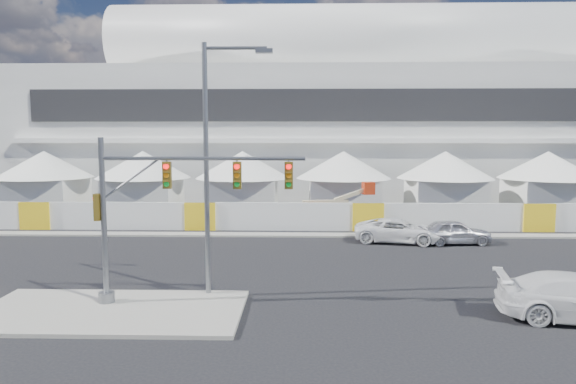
{
  "coord_description": "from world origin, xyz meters",
  "views": [
    {
      "loc": [
        1.23,
        -21.75,
        6.7
      ],
      "look_at": [
        0.41,
        10.0,
        3.26
      ],
      "focal_mm": 32.0,
      "sensor_mm": 36.0,
      "label": 1
    }
  ],
  "objects_px": {
    "lot_car_b": "(574,217)",
    "boom_lift": "(319,215)",
    "pickup_curb": "(398,231)",
    "streetlight_median": "(213,152)",
    "traffic_mast": "(151,212)",
    "sedan_silver": "(454,232)"
  },
  "relations": [
    {
      "from": "streetlight_median",
      "to": "boom_lift",
      "type": "relative_size",
      "value": 1.56
    },
    {
      "from": "pickup_curb",
      "to": "boom_lift",
      "type": "xyz_separation_m",
      "value": [
        -4.82,
        5.46,
        0.13
      ]
    },
    {
      "from": "pickup_curb",
      "to": "traffic_mast",
      "type": "relative_size",
      "value": 0.66
    },
    {
      "from": "sedan_silver",
      "to": "traffic_mast",
      "type": "distance_m",
      "value": 19.95
    },
    {
      "from": "sedan_silver",
      "to": "streetlight_median",
      "type": "bearing_deg",
      "value": 124.34
    },
    {
      "from": "streetlight_median",
      "to": "lot_car_b",
      "type": "bearing_deg",
      "value": 36.04
    },
    {
      "from": "pickup_curb",
      "to": "streetlight_median",
      "type": "height_order",
      "value": "streetlight_median"
    },
    {
      "from": "sedan_silver",
      "to": "boom_lift",
      "type": "xyz_separation_m",
      "value": [
        -8.25,
        5.86,
        0.12
      ]
    },
    {
      "from": "sedan_silver",
      "to": "lot_car_b",
      "type": "distance_m",
      "value": 12.63
    },
    {
      "from": "traffic_mast",
      "to": "streetlight_median",
      "type": "xyz_separation_m",
      "value": [
        2.22,
        1.33,
        2.27
      ]
    },
    {
      "from": "pickup_curb",
      "to": "lot_car_b",
      "type": "relative_size",
      "value": 1.36
    },
    {
      "from": "streetlight_median",
      "to": "pickup_curb",
      "type": "bearing_deg",
      "value": 49.15
    },
    {
      "from": "boom_lift",
      "to": "traffic_mast",
      "type": "bearing_deg",
      "value": -121.32
    },
    {
      "from": "traffic_mast",
      "to": "streetlight_median",
      "type": "height_order",
      "value": "streetlight_median"
    },
    {
      "from": "pickup_curb",
      "to": "streetlight_median",
      "type": "xyz_separation_m",
      "value": [
        -9.8,
        -11.33,
        5.31
      ]
    },
    {
      "from": "streetlight_median",
      "to": "traffic_mast",
      "type": "bearing_deg",
      "value": -149.02
    },
    {
      "from": "sedan_silver",
      "to": "pickup_curb",
      "type": "distance_m",
      "value": 3.45
    },
    {
      "from": "pickup_curb",
      "to": "boom_lift",
      "type": "relative_size",
      "value": 0.82
    },
    {
      "from": "pickup_curb",
      "to": "streetlight_median",
      "type": "distance_m",
      "value": 15.9
    },
    {
      "from": "pickup_curb",
      "to": "traffic_mast",
      "type": "bearing_deg",
      "value": 148.23
    },
    {
      "from": "lot_car_b",
      "to": "boom_lift",
      "type": "distance_m",
      "value": 19.06
    },
    {
      "from": "pickup_curb",
      "to": "lot_car_b",
      "type": "bearing_deg",
      "value": -54.91
    }
  ]
}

